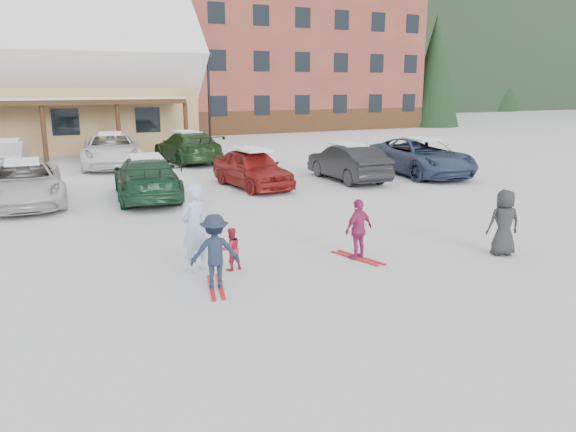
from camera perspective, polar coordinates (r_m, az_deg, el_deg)
name	(u,v)px	position (r m, az deg, el deg)	size (l,w,h in m)	color
ground	(296,276)	(11.43, 0.82, -6.08)	(160.00, 160.00, 0.00)	silver
alpine_hotel	(248,27)	(51.56, -4.04, 18.60)	(31.48, 14.01, 21.48)	brown
lamp_post	(209,93)	(36.04, -8.04, 12.24)	(0.50, 0.25, 5.68)	black
conifer_1	(435,56)	(54.34, 14.74, 15.43)	(4.84, 4.84, 11.22)	black
conifer_3	(141,69)	(54.74, -14.74, 14.21)	(3.96, 3.96, 9.18)	black
conifer_4	(382,60)	(67.91, 9.55, 15.39)	(5.06, 5.06, 11.73)	black
adult_skier	(194,228)	(11.60, -9.52, -1.20)	(0.67, 0.44, 1.85)	#AAC8F0
toddler_red	(231,249)	(11.70, -5.81, -3.36)	(0.44, 0.34, 0.90)	#B12037
child_navy	(215,252)	(10.63, -7.44, -3.60)	(0.93, 0.53, 1.44)	#192339
skis_child_navy	(216,287)	(10.86, -7.33, -7.16)	(0.20, 1.40, 0.03)	red
child_magenta	(359,229)	(12.42, 7.18, -1.34)	(0.79, 0.33, 1.35)	#A1275F
skis_child_magenta	(358,258)	(12.60, 7.10, -4.25)	(0.20, 1.40, 0.03)	red
bystander_dark	(504,223)	(13.49, 21.09, -0.63)	(0.74, 0.48, 1.51)	#262729
parked_car_2	(24,183)	(19.82, -25.23, 3.03)	(2.33, 5.04, 1.40)	silver
parked_car_3	(147,178)	(19.43, -14.16, 3.78)	(2.02, 4.98, 1.44)	#173C24
parked_car_4	(252,168)	(21.06, -3.66, 4.85)	(1.70, 4.22, 1.44)	maroon
parked_car_5	(348,162)	(22.70, 6.10, 5.43)	(1.54, 4.41, 1.45)	black
parked_car_6	(421,157)	(24.66, 13.38, 5.87)	(2.56, 5.56, 1.54)	navy
parked_car_9	(8,157)	(27.35, -26.59, 5.39)	(1.50, 4.31, 1.42)	#ADADB3
parked_car_10	(111,150)	(27.64, -17.52, 6.40)	(2.60, 5.65, 1.57)	white
parked_car_11	(187,147)	(28.33, -10.17, 6.90)	(2.12, 5.22, 1.51)	#1D3C1A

